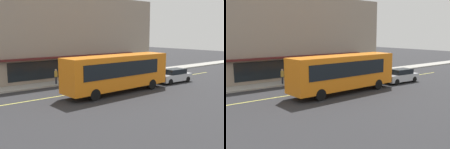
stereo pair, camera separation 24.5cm
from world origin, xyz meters
TOP-DOWN VIEW (x-y plane):
  - ground at (0.00, 0.00)m, footprint 120.00×120.00m
  - sidewalk at (0.00, 5.34)m, footprint 80.00×2.42m
  - lane_centre_stripe at (0.00, 0.00)m, footprint 36.00×0.16m
  - storefront_building at (0.23, 11.03)m, footprint 25.67×9.59m
  - bus at (-0.03, -2.04)m, footprint 11.21×2.92m
  - car_navy at (4.77, 2.89)m, footprint 4.38×2.02m
  - car_silver at (8.24, -1.97)m, footprint 4.39×2.05m
  - pedestrian_mid_block at (-3.02, 4.69)m, footprint 0.34×0.34m

SIDE VIEW (x-z plane):
  - ground at x=0.00m, z-range 0.00..0.00m
  - lane_centre_stripe at x=0.00m, z-range 0.00..0.01m
  - sidewalk at x=0.00m, z-range 0.00..0.15m
  - car_navy at x=4.77m, z-range -0.02..1.50m
  - car_silver at x=8.24m, z-range -0.02..1.50m
  - pedestrian_mid_block at x=-3.02m, z-range 0.30..1.89m
  - bus at x=-0.03m, z-range 0.24..3.74m
  - storefront_building at x=0.23m, z-range -0.01..9.89m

